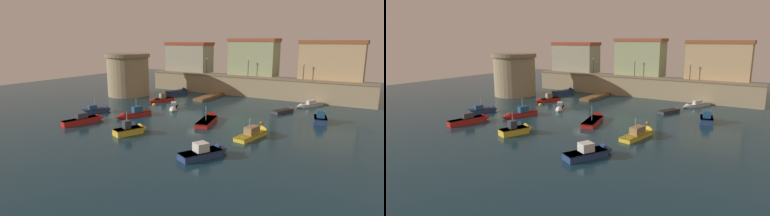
# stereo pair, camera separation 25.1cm
# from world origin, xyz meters

# --- Properties ---
(ground_plane) EXTENTS (126.92, 126.92, 0.00)m
(ground_plane) POSITION_xyz_m (0.00, 0.00, 0.00)
(ground_plane) COLOR #112D3D
(quay_wall) EXTENTS (49.23, 2.67, 4.32)m
(quay_wall) POSITION_xyz_m (0.00, 22.34, 2.17)
(quay_wall) COLOR #9E8966
(quay_wall) RESTS_ON ground
(old_town_backdrop) EXTENTS (45.14, 5.61, 8.28)m
(old_town_backdrop) POSITION_xyz_m (-0.37, 26.12, 8.03)
(old_town_backdrop) COLOR gray
(old_town_backdrop) RESTS_ON ground
(fortress_tower) EXTENTS (9.69, 9.69, 9.16)m
(fortress_tower) POSITION_xyz_m (-23.16, 9.78, 4.64)
(fortress_tower) COLOR #9E8966
(fortress_tower) RESTS_ON ground
(pier_dock) EXTENTS (2.23, 9.99, 0.70)m
(pier_dock) POSITION_xyz_m (-6.33, 16.16, 0.27)
(pier_dock) COLOR brown
(pier_dock) RESTS_ON ground
(quay_lamp_0) EXTENTS (0.32, 0.32, 3.63)m
(quay_lamp_0) POSITION_xyz_m (-10.44, 22.34, 6.72)
(quay_lamp_0) COLOR black
(quay_lamp_0) RESTS_ON quay_wall
(quay_lamp_1) EXTENTS (0.32, 0.32, 3.63)m
(quay_lamp_1) POSITION_xyz_m (-0.29, 22.34, 6.71)
(quay_lamp_1) COLOR black
(quay_lamp_1) RESTS_ON quay_wall
(quay_lamp_2) EXTENTS (0.32, 0.32, 3.25)m
(quay_lamp_2) POSITION_xyz_m (11.26, 22.34, 6.50)
(quay_lamp_2) COLOR black
(quay_lamp_2) RESTS_ON quay_wall
(moored_boat_0) EXTENTS (2.81, 7.01, 3.08)m
(moored_boat_0) POSITION_xyz_m (11.77, -5.08, 0.44)
(moored_boat_0) COLOR gold
(moored_boat_0) RESTS_ON ground
(moored_boat_1) EXTENTS (3.16, 4.93, 3.42)m
(moored_boat_1) POSITION_xyz_m (-2.43, -12.33, 0.54)
(moored_boat_1) COLOR gold
(moored_boat_1) RESTS_ON ground
(moored_boat_2) EXTENTS (4.24, 6.78, 1.41)m
(moored_boat_2) POSITION_xyz_m (13.50, 17.51, 0.34)
(moored_boat_2) COLOR white
(moored_boat_2) RESTS_ON ground
(moored_boat_3) EXTENTS (3.41, 6.45, 1.76)m
(moored_boat_3) POSITION_xyz_m (-14.79, 17.56, 0.42)
(moored_boat_3) COLOR navy
(moored_boat_3) RESTS_ON ground
(moored_boat_4) EXTENTS (3.38, 7.56, 3.32)m
(moored_boat_4) POSITION_xyz_m (3.22, -1.72, 0.34)
(moored_boat_4) COLOR red
(moored_boat_4) RESTS_ON ground
(moored_boat_5) EXTENTS (3.40, 5.19, 2.91)m
(moored_boat_5) POSITION_xyz_m (-15.86, -5.75, 0.43)
(moored_boat_5) COLOR navy
(moored_boat_5) RESTS_ON ground
(moored_boat_6) EXTENTS (3.08, 4.27, 1.72)m
(moored_boat_6) POSITION_xyz_m (-6.06, 2.36, 0.38)
(moored_boat_6) COLOR white
(moored_boat_6) RESTS_ON ground
(moored_boat_7) EXTENTS (2.53, 6.97, 1.74)m
(moored_boat_7) POSITION_xyz_m (-12.13, -11.84, 0.53)
(moored_boat_7) COLOR red
(moored_boat_7) RESTS_ON ground
(moored_boat_8) EXTENTS (3.35, 5.24, 1.32)m
(moored_boat_8) POSITION_xyz_m (11.29, 11.01, 0.27)
(moored_boat_8) COLOR #333338
(moored_boat_8) RESTS_ON ground
(moored_boat_9) EXTENTS (2.97, 5.88, 1.90)m
(moored_boat_9) POSITION_xyz_m (-12.64, 7.33, 0.48)
(moored_boat_9) COLOR red
(moored_boat_9) RESTS_ON ground
(moored_boat_10) EXTENTS (2.66, 4.77, 2.29)m
(moored_boat_10) POSITION_xyz_m (17.45, 7.16, 0.58)
(moored_boat_10) COLOR navy
(moored_boat_10) RESTS_ON ground
(moored_boat_11) EXTENTS (4.23, 6.03, 2.11)m
(moored_boat_11) POSITION_xyz_m (10.03, -14.60, 0.50)
(moored_boat_11) COLOR navy
(moored_boat_11) RESTS_ON ground
(moored_boat_12) EXTENTS (2.77, 6.63, 3.21)m
(moored_boat_12) POSITION_xyz_m (-8.84, -5.23, 0.44)
(moored_boat_12) COLOR red
(moored_boat_12) RESTS_ON ground
(mooring_buoy_0) EXTENTS (0.50, 0.50, 0.50)m
(mooring_buoy_0) POSITION_xyz_m (7.75, -12.49, 0.00)
(mooring_buoy_0) COLOR #EA4C19
(mooring_buoy_0) RESTS_ON ground
(mooring_buoy_1) EXTENTS (0.66, 0.66, 0.66)m
(mooring_buoy_1) POSITION_xyz_m (-11.78, 4.13, 0.00)
(mooring_buoy_1) COLOR yellow
(mooring_buoy_1) RESTS_ON ground
(mooring_buoy_2) EXTENTS (0.50, 0.50, 0.50)m
(mooring_buoy_2) POSITION_xyz_m (10.22, 1.72, 0.00)
(mooring_buoy_2) COLOR #EA4C19
(mooring_buoy_2) RESTS_ON ground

